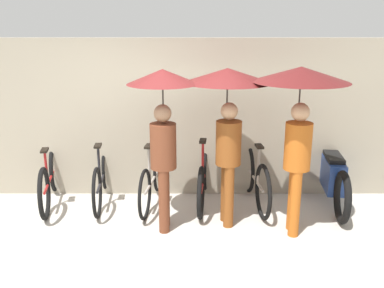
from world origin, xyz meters
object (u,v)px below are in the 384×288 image
at_px(parked_bicycle_0, 50,179).
at_px(pedestrian_center, 228,100).
at_px(parked_bicycle_4, 255,178).
at_px(parked_bicycle_2, 153,179).
at_px(motorcycle, 333,175).
at_px(parked_bicycle_1, 102,178).
at_px(pedestrian_trailing, 301,100).
at_px(pedestrian_leading, 164,111).
at_px(parked_bicycle_3, 204,178).

xyz_separation_m(parked_bicycle_0, pedestrian_center, (2.49, -0.55, 1.25)).
height_order(parked_bicycle_0, parked_bicycle_4, parked_bicycle_4).
height_order(parked_bicycle_2, motorcycle, parked_bicycle_2).
xyz_separation_m(parked_bicycle_1, pedestrian_trailing, (2.58, -0.86, 1.30)).
relative_size(pedestrian_leading, pedestrian_center, 1.00).
xyz_separation_m(parked_bicycle_0, motorcycle, (4.09, 0.07, 0.03)).
distance_m(parked_bicycle_0, parked_bicycle_2, 1.48).
bearing_deg(parked_bicycle_4, pedestrian_leading, 114.68).
bearing_deg(pedestrian_trailing, pedestrian_center, 169.08).
height_order(parked_bicycle_2, pedestrian_center, pedestrian_center).
bearing_deg(pedestrian_center, parked_bicycle_3, 107.25).
bearing_deg(motorcycle, pedestrian_leading, 114.66).
height_order(parked_bicycle_2, pedestrian_trailing, pedestrian_trailing).
relative_size(parked_bicycle_0, pedestrian_center, 0.85).
distance_m(parked_bicycle_2, motorcycle, 2.61).
height_order(parked_bicycle_3, pedestrian_leading, pedestrian_leading).
bearing_deg(parked_bicycle_3, parked_bicycle_2, 97.94).
distance_m(parked_bicycle_4, pedestrian_trailing, 1.55).
distance_m(parked_bicycle_3, motorcycle, 1.87).
bearing_deg(parked_bicycle_2, motorcycle, -82.41).
xyz_separation_m(parked_bicycle_2, pedestrian_trailing, (1.84, -0.80, 1.30)).
height_order(parked_bicycle_1, pedestrian_center, pedestrian_center).
xyz_separation_m(parked_bicycle_4, pedestrian_leading, (-1.25, -0.71, 1.13)).
relative_size(parked_bicycle_4, pedestrian_center, 0.86).
relative_size(pedestrian_leading, pedestrian_trailing, 0.98).
height_order(parked_bicycle_0, pedestrian_center, pedestrian_center).
bearing_deg(pedestrian_leading, parked_bicycle_2, 106.51).
bearing_deg(parked_bicycle_0, parked_bicycle_3, -99.15).
bearing_deg(pedestrian_leading, pedestrian_trailing, -3.51).
bearing_deg(pedestrian_leading, parked_bicycle_0, 156.46).
relative_size(parked_bicycle_2, pedestrian_center, 0.84).
bearing_deg(parked_bicycle_1, parked_bicycle_2, -98.99).
height_order(pedestrian_center, motorcycle, pedestrian_center).
relative_size(parked_bicycle_1, parked_bicycle_3, 0.98).
bearing_deg(parked_bicycle_2, parked_bicycle_0, 96.20).
relative_size(pedestrian_center, pedestrian_trailing, 0.98).
relative_size(parked_bicycle_1, pedestrian_trailing, 0.83).
bearing_deg(pedestrian_trailing, motorcycle, 54.09).
distance_m(parked_bicycle_3, pedestrian_center, 1.40).
height_order(pedestrian_center, pedestrian_trailing, pedestrian_trailing).
height_order(pedestrian_leading, pedestrian_trailing, pedestrian_trailing).
relative_size(parked_bicycle_3, pedestrian_trailing, 0.84).
bearing_deg(parked_bicycle_1, pedestrian_leading, -133.45).
distance_m(pedestrian_center, pedestrian_trailing, 0.86).
relative_size(parked_bicycle_3, pedestrian_leading, 0.86).
distance_m(parked_bicycle_1, pedestrian_leading, 1.69).
bearing_deg(parked_bicycle_3, motorcycle, -83.70).
distance_m(parked_bicycle_4, pedestrian_center, 1.42).
height_order(parked_bicycle_0, parked_bicycle_2, parked_bicycle_0).
bearing_deg(parked_bicycle_1, pedestrian_trailing, -112.90).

